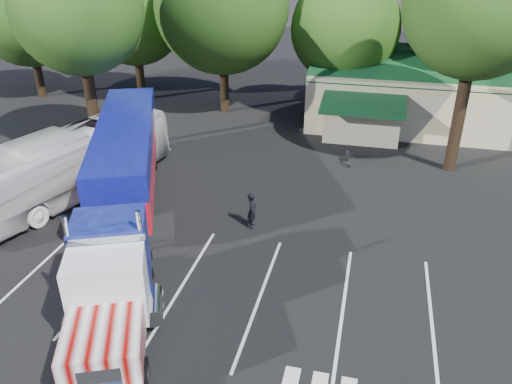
% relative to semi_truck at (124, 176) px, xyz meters
% --- Properties ---
extents(ground, '(120.00, 120.00, 0.00)m').
position_rel_semi_truck_xyz_m(ground, '(4.36, 1.92, -2.49)').
color(ground, black).
rests_on(ground, ground).
extents(event_hall, '(24.20, 14.12, 5.55)m').
position_rel_semi_truck_xyz_m(event_hall, '(18.10, 19.73, -0.27)').
color(event_hall, tan).
rests_on(event_hall, ground).
extents(tree_row_a, '(9.00, 9.00, 11.68)m').
position_rel_semi_truck_xyz_m(tree_row_a, '(-17.64, 18.42, 4.68)').
color(tree_row_a, black).
rests_on(tree_row_a, ground).
extents(tree_row_b, '(8.40, 8.40, 11.35)m').
position_rel_semi_truck_xyz_m(tree_row_b, '(-8.64, 19.72, 4.65)').
color(tree_row_b, black).
rests_on(tree_row_b, ground).
extents(tree_row_c, '(10.00, 10.00, 13.05)m').
position_rel_semi_truck_xyz_m(tree_row_c, '(-0.64, 18.12, 5.55)').
color(tree_row_c, black).
rests_on(tree_row_c, ground).
extents(tree_row_d, '(8.00, 8.00, 10.60)m').
position_rel_semi_truck_xyz_m(tree_row_d, '(8.36, 19.42, 4.10)').
color(tree_row_d, black).
rests_on(tree_row_d, ground).
extents(tree_row_e, '(9.60, 9.60, 12.90)m').
position_rel_semi_truck_xyz_m(tree_row_e, '(17.36, 19.92, 5.60)').
color(tree_row_e, black).
rests_on(tree_row_e, ground).
extents(tree_near_left, '(7.60, 7.60, 12.65)m').
position_rel_semi_truck_xyz_m(tree_near_left, '(-6.14, 7.92, 6.33)').
color(tree_near_left, black).
rests_on(tree_near_left, ground).
extents(tree_near_right, '(8.00, 8.00, 13.50)m').
position_rel_semi_truck_xyz_m(tree_near_right, '(15.86, 10.42, 6.98)').
color(tree_near_right, black).
rests_on(tree_near_right, ground).
extents(semi_truck, '(10.57, 20.28, 4.39)m').
position_rel_semi_truck_xyz_m(semi_truck, '(0.00, 0.00, 0.00)').
color(semi_truck, black).
rests_on(semi_truck, ground).
extents(woman, '(0.49, 0.70, 1.80)m').
position_rel_semi_truck_xyz_m(woman, '(5.96, 1.03, -1.59)').
color(woman, black).
rests_on(woman, ground).
extents(bicycle, '(0.97, 1.85, 0.93)m').
position_rel_semi_truck_xyz_m(bicycle, '(9.86, 9.87, -2.02)').
color(bicycle, black).
rests_on(bicycle, ground).
extents(tour_bus, '(6.52, 13.11, 3.56)m').
position_rel_semi_truck_xyz_m(tour_bus, '(-4.32, 2.17, -0.70)').
color(tour_bus, silver).
rests_on(tour_bus, ground).
extents(silver_sedan, '(4.67, 1.82, 1.51)m').
position_rel_semi_truck_xyz_m(silver_sedan, '(9.36, 15.92, -1.73)').
color(silver_sedan, '#B7B9BF').
rests_on(silver_sedan, ground).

